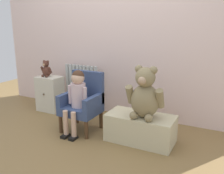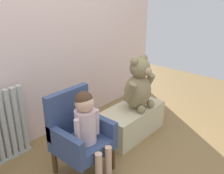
# 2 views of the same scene
# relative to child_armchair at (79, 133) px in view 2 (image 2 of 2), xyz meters

# --- Properties ---
(back_wall) EXTENTS (3.80, 0.05, 2.40)m
(back_wall) POSITION_rel_child_armchair_xyz_m (0.06, 0.71, 0.85)
(back_wall) COLOR beige
(back_wall) RESTS_ON ground_plane
(child_armchair) EXTENTS (0.42, 0.40, 0.71)m
(child_armchair) POSITION_rel_child_armchair_xyz_m (0.00, 0.00, 0.00)
(child_armchair) COLOR #354771
(child_armchair) RESTS_ON ground_plane
(child_figure) EXTENTS (0.25, 0.35, 0.75)m
(child_figure) POSITION_rel_child_armchair_xyz_m (-0.00, -0.11, 0.14)
(child_figure) COLOR beige
(child_figure) RESTS_ON ground_plane
(low_bench) EXTENTS (0.74, 0.36, 0.30)m
(low_bench) POSITION_rel_child_armchair_xyz_m (0.74, 0.01, -0.20)
(low_bench) COLOR beige
(low_bench) RESTS_ON ground_plane
(large_teddy_bear) EXTENTS (0.40, 0.28, 0.55)m
(large_teddy_bear) POSITION_rel_child_armchair_xyz_m (0.79, -0.03, 0.20)
(large_teddy_bear) COLOR #897A54
(large_teddy_bear) RESTS_ON low_bench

